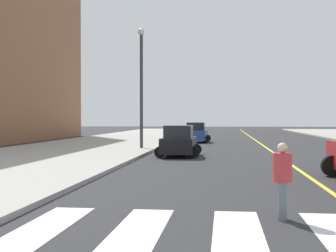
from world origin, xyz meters
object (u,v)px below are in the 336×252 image
object	(u,v)px
car_blue_nearest	(196,133)
street_lamp	(141,78)
car_black_third	(179,142)
pedestrian_crossing	(282,177)

from	to	relation	value
car_blue_nearest	street_lamp	bearing A→B (deg)	-105.02
car_black_third	pedestrian_crossing	xyz separation A→B (m)	(3.55, -15.41, 0.08)
car_blue_nearest	street_lamp	world-z (taller)	street_lamp
car_blue_nearest	car_black_third	distance (m)	14.67
street_lamp	pedestrian_crossing	bearing A→B (deg)	-72.25
pedestrian_crossing	street_lamp	bearing A→B (deg)	-155.69
car_blue_nearest	street_lamp	size ratio (longest dim) A/B	0.50
pedestrian_crossing	car_blue_nearest	bearing A→B (deg)	-166.88
pedestrian_crossing	street_lamp	xyz separation A→B (m)	(-6.39, 19.96, 3.78)
car_blue_nearest	pedestrian_crossing	bearing A→B (deg)	-82.32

